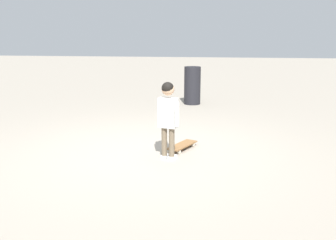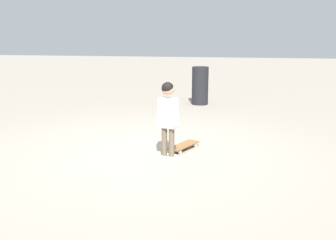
% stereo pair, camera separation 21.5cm
% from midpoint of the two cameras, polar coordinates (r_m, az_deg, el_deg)
% --- Properties ---
extents(ground_plane, '(50.00, 50.00, 0.00)m').
position_cam_midpoint_polar(ground_plane, '(5.43, -4.72, -4.97)').
color(ground_plane, '#9E9384').
extents(child_person, '(0.30, 0.32, 1.06)m').
position_cam_midpoint_polar(child_person, '(4.95, -1.24, 1.20)').
color(child_person, brown).
rests_on(child_person, ground).
extents(skateboard, '(0.63, 0.42, 0.07)m').
position_cam_midpoint_polar(skateboard, '(5.54, 1.06, -3.92)').
color(skateboard, olive).
rests_on(skateboard, ground).
extents(trash_bin, '(0.40, 0.40, 0.92)m').
position_cam_midpoint_polar(trash_bin, '(9.19, 3.07, 5.29)').
color(trash_bin, black).
rests_on(trash_bin, ground).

